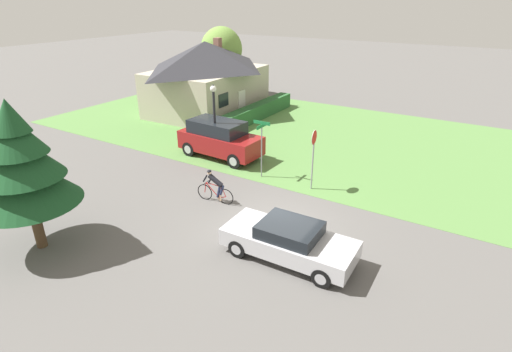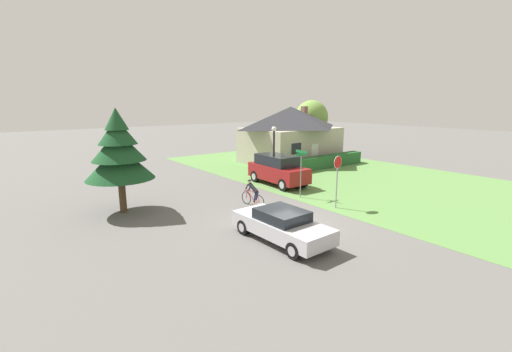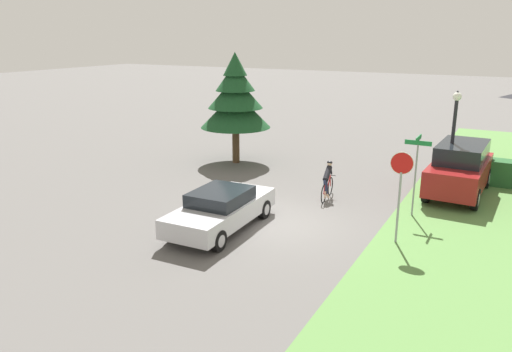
% 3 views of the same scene
% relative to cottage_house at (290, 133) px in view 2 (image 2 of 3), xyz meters
% --- Properties ---
extents(ground_plane, '(140.00, 140.00, 0.00)m').
position_rel_cottage_house_xyz_m(ground_plane, '(-12.14, -12.87, -2.72)').
color(ground_plane, '#5B5956').
extents(grass_verge_right, '(16.00, 36.00, 0.01)m').
position_rel_cottage_house_xyz_m(grass_verge_right, '(-0.92, -8.87, -2.71)').
color(grass_verge_right, '#568442').
rests_on(grass_verge_right, ground).
extents(cottage_house, '(9.26, 6.94, 5.25)m').
position_rel_cottage_house_xyz_m(cottage_house, '(0.00, 0.00, 0.00)').
color(cottage_house, '#B2A893').
rests_on(cottage_house, ground).
extents(hedge_row, '(11.26, 0.90, 1.09)m').
position_rel_cottage_house_xyz_m(hedge_row, '(-0.94, -4.29, -2.17)').
color(hedge_row, '#285B2D').
rests_on(hedge_row, ground).
extents(sedan_left_lane, '(1.95, 4.58, 1.34)m').
position_rel_cottage_house_xyz_m(sedan_left_lane, '(-13.59, -14.08, -2.03)').
color(sedan_left_lane, '#BCBCC1').
rests_on(sedan_left_lane, ground).
extents(cyclist, '(0.44, 1.79, 1.48)m').
position_rel_cottage_house_xyz_m(cyclist, '(-11.61, -9.47, -2.01)').
color(cyclist, black).
rests_on(cyclist, ground).
extents(parked_suv_right, '(2.15, 4.77, 2.06)m').
position_rel_cottage_house_xyz_m(parked_suv_right, '(-7.17, -6.45, -1.66)').
color(parked_suv_right, maroon).
rests_on(parked_suv_right, ground).
extents(stop_sign, '(0.68, 0.09, 2.87)m').
position_rel_cottage_house_xyz_m(stop_sign, '(-8.23, -12.50, -0.71)').
color(stop_sign, gray).
rests_on(stop_sign, ground).
extents(street_lamp, '(0.34, 0.34, 4.13)m').
position_rel_cottage_house_xyz_m(street_lamp, '(-7.56, -6.47, -0.07)').
color(street_lamp, black).
rests_on(street_lamp, ground).
extents(street_name_sign, '(0.90, 0.90, 2.87)m').
position_rel_cottage_house_xyz_m(street_name_sign, '(-8.28, -9.82, -0.74)').
color(street_name_sign, gray).
rests_on(street_name_sign, ground).
extents(conifer_tall_near, '(3.42, 3.42, 5.40)m').
position_rel_cottage_house_xyz_m(conifer_tall_near, '(-17.64, -6.18, 0.46)').
color(conifer_tall_near, '#4C3823').
rests_on(conifer_tall_near, ground).
extents(deciduous_tree_right, '(3.62, 3.62, 5.87)m').
position_rel_cottage_house_xyz_m(deciduous_tree_right, '(5.56, 2.59, 1.24)').
color(deciduous_tree_right, '#4C3823').
rests_on(deciduous_tree_right, ground).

